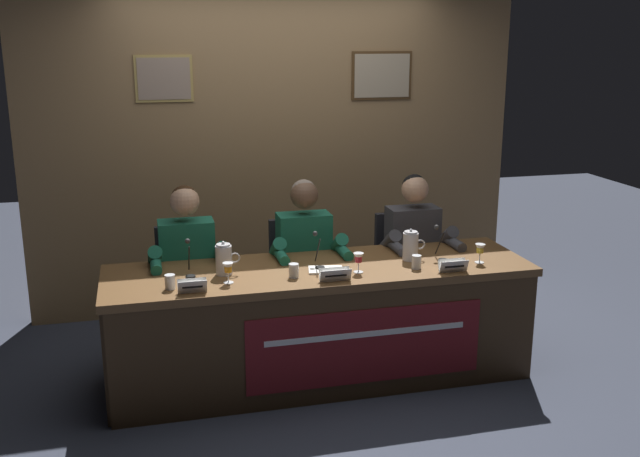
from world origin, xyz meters
TOP-DOWN VIEW (x-y plane):
  - ground_plane at (0.00, 0.00)m, footprint 12.00×12.00m
  - wall_back_panelled at (0.00, 1.42)m, footprint 3.88×0.14m
  - conference_table at (0.00, -0.10)m, footprint 2.68×0.77m
  - chair_left at (-0.79, 0.57)m, footprint 0.44×0.45m
  - panelist_left at (-0.79, 0.37)m, footprint 0.51×0.48m
  - nameplate_left at (-0.82, -0.29)m, footprint 0.16×0.06m
  - juice_glass_left at (-0.60, -0.17)m, footprint 0.06×0.06m
  - water_cup_left at (-0.94, -0.19)m, footprint 0.06×0.06m
  - microphone_left at (-0.81, 0.00)m, footprint 0.06×0.17m
  - chair_center at (0.00, 0.57)m, footprint 0.44×0.45m
  - panelist_center at (0.00, 0.37)m, footprint 0.51×0.48m
  - nameplate_center at (0.02, -0.29)m, footprint 0.19×0.06m
  - juice_glass_center at (0.20, -0.17)m, footprint 0.06×0.06m
  - water_cup_center at (-0.20, -0.16)m, footprint 0.06×0.06m
  - microphone_center at (-0.02, -0.02)m, footprint 0.06×0.17m
  - chair_right at (0.79, 0.57)m, footprint 0.44×0.45m
  - panelist_right at (0.79, 0.37)m, footprint 0.51×0.48m
  - nameplate_right at (0.77, -0.30)m, footprint 0.18×0.06m
  - juice_glass_right at (1.01, -0.17)m, footprint 0.06×0.06m
  - water_cup_right at (0.58, -0.18)m, footprint 0.06×0.06m
  - microphone_right at (0.79, -0.06)m, footprint 0.06×0.17m
  - water_pitcher_left_side at (-0.60, -0.00)m, footprint 0.15×0.10m
  - water_pitcher_right_side at (0.61, 0.00)m, footprint 0.15×0.10m
  - document_stack_center at (0.01, -0.09)m, footprint 0.24×0.19m

SIDE VIEW (x-z plane):
  - ground_plane at x=0.00m, z-range 0.00..0.00m
  - chair_left at x=-0.79m, z-range -0.01..0.88m
  - chair_center at x=0.00m, z-range -0.01..0.88m
  - chair_right at x=0.79m, z-range -0.01..0.88m
  - conference_table at x=0.00m, z-range 0.13..0.88m
  - panelist_left at x=-0.79m, z-range 0.10..1.32m
  - panelist_center at x=0.00m, z-range 0.10..1.32m
  - panelist_right at x=0.79m, z-range 0.10..1.32m
  - document_stack_center at x=0.01m, z-range 0.75..0.76m
  - water_cup_left at x=-0.94m, z-range 0.74..0.83m
  - water_cup_center at x=-0.20m, z-range 0.74..0.83m
  - water_cup_right at x=0.58m, z-range 0.74..0.83m
  - nameplate_left at x=-0.82m, z-range 0.75..0.83m
  - nameplate_center at x=0.02m, z-range 0.75..0.83m
  - nameplate_right at x=0.77m, z-range 0.75..0.83m
  - microphone_left at x=-0.81m, z-range 0.71..0.93m
  - microphone_center at x=-0.02m, z-range 0.71..0.93m
  - microphone_right at x=0.79m, z-range 0.71..0.93m
  - juice_glass_left at x=-0.60m, z-range 0.77..0.90m
  - juice_glass_center at x=0.20m, z-range 0.77..0.90m
  - juice_glass_right at x=1.01m, z-range 0.77..0.90m
  - water_pitcher_left_side at x=-0.60m, z-range 0.74..0.95m
  - water_pitcher_right_side at x=0.61m, z-range 0.74..0.95m
  - wall_back_panelled at x=0.00m, z-range 0.00..2.60m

